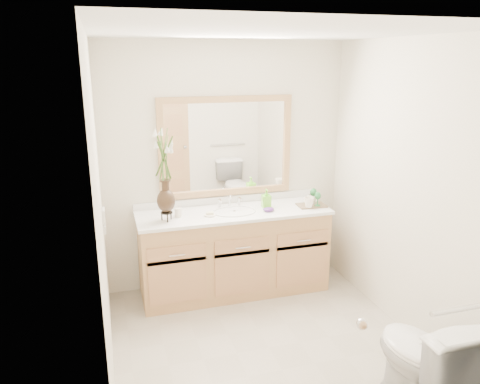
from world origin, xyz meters
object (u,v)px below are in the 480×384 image
object	(u,v)px
flower_vase	(164,163)
tray	(312,205)
tumbler	(178,213)
toilet	(422,361)
soap_bottle	(266,199)

from	to	relation	value
flower_vase	tray	distance (m)	1.52
tumbler	toilet	bearing A→B (deg)	-57.31
soap_bottle	tray	bearing A→B (deg)	-5.45
toilet	tray	size ratio (longest dim) A/B	2.75
flower_vase	tumbler	size ratio (longest dim) A/B	9.59
flower_vase	soap_bottle	world-z (taller)	flower_vase
flower_vase	tray	bearing A→B (deg)	0.93
soap_bottle	tray	world-z (taller)	soap_bottle
flower_vase	soap_bottle	bearing A→B (deg)	6.17
toilet	tumbler	size ratio (longest dim) A/B	9.19
flower_vase	tumbler	bearing A→B (deg)	32.98
flower_vase	tray	xyz separation A→B (m)	(1.43, 0.02, -0.52)
toilet	flower_vase	size ratio (longest dim) A/B	0.96
flower_vase	toilet	bearing A→B (deg)	-53.90
flower_vase	tray	world-z (taller)	flower_vase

